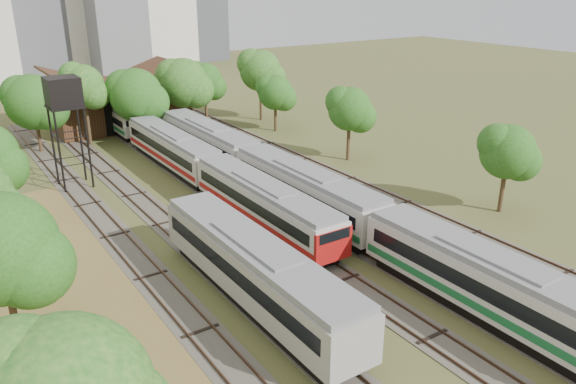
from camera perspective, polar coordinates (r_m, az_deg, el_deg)
ground at (r=31.46m, az=21.37°, el=-15.26°), size 240.00×240.00×0.00m
tracks at (r=47.45m, az=-4.08°, el=-1.14°), size 24.60×80.00×0.19m
railcar_red_set at (r=49.45m, az=-7.72°, el=1.94°), size 2.89×34.57×3.58m
railcar_green_set at (r=44.38m, az=1.87°, el=0.04°), size 3.07×52.08×3.81m
railcar_rear at (r=74.12m, az=-17.23°, el=7.47°), size 2.68×16.08×3.31m
old_grey_coach at (r=32.49m, az=-3.32°, el=-7.98°), size 3.17×18.00×3.93m
water_tower at (r=52.82m, az=-21.86°, el=9.12°), size 2.86×2.86×9.92m
rail_pile_near at (r=38.75m, az=24.48°, el=-8.26°), size 0.64×9.58×0.32m
rail_pile_far at (r=46.96m, az=9.85°, el=-1.53°), size 0.53×8.54×0.28m
maintenance_shed at (r=75.90m, az=-17.03°, el=8.69°), size 16.45×11.55×7.58m
tree_band_far at (r=68.16m, az=-15.30°, el=10.04°), size 39.36×8.54×9.23m
tree_band_right at (r=57.18m, az=7.56°, el=7.87°), size 5.82×36.26×7.61m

